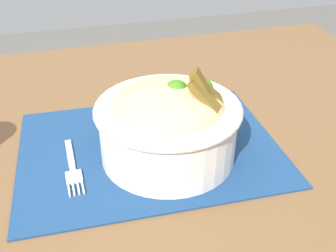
% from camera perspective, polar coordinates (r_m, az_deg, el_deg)
% --- Properties ---
extents(table, '(1.21, 0.94, 0.78)m').
position_cam_1_polar(table, '(0.63, -4.22, -9.22)').
color(table, brown).
rests_on(table, ground_plane).
extents(placemat, '(0.40, 0.30, 0.00)m').
position_cam_1_polar(placemat, '(0.61, -2.71, -3.05)').
color(placemat, navy).
rests_on(placemat, table).
extents(bowl, '(0.21, 0.21, 0.14)m').
position_cam_1_polar(bowl, '(0.55, 0.07, 0.70)').
color(bowl, silver).
rests_on(bowl, placemat).
extents(fork, '(0.02, 0.13, 0.00)m').
position_cam_1_polar(fork, '(0.57, -13.52, -5.90)').
color(fork, '#BDBDBD').
rests_on(fork, placemat).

